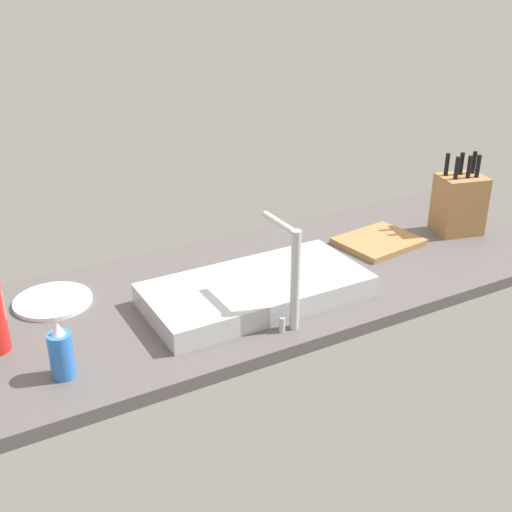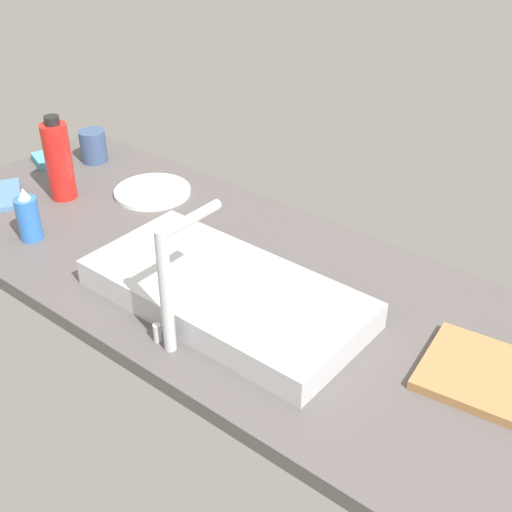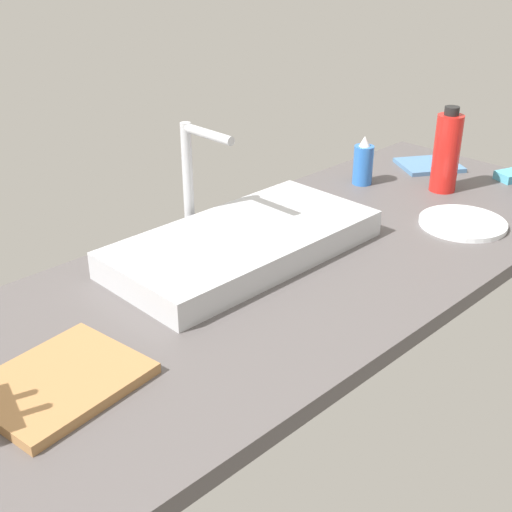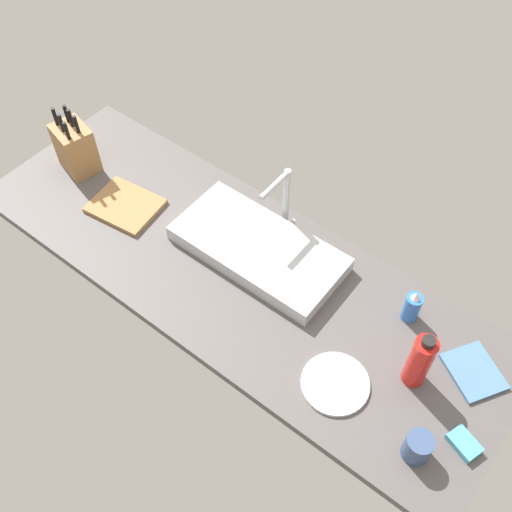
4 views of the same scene
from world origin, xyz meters
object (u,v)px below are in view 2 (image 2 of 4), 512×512
object	(u,v)px
faucet	(172,276)
dish_sponge	(45,160)
sink_basin	(225,293)
cutting_board	(492,377)
dinner_plate	(152,192)
water_bottle	(59,160)
coffee_mug	(93,146)
soap_bottle	(28,217)

from	to	relation	value
faucet	dish_sponge	bearing A→B (deg)	-21.06
sink_basin	cutting_board	distance (cm)	54.27
cutting_board	dinner_plate	xyz separation A→B (cm)	(101.19, -12.14, -0.30)
cutting_board	water_bottle	bearing A→B (deg)	1.97
water_bottle	dinner_plate	bearing A→B (deg)	-136.56
sink_basin	coffee_mug	world-z (taller)	coffee_mug
dinner_plate	sink_basin	bearing A→B (deg)	152.58
cutting_board	soap_bottle	world-z (taller)	soap_bottle
dish_sponge	cutting_board	bearing A→B (deg)	177.72
soap_bottle	coffee_mug	size ratio (longest dim) A/B	1.44
sink_basin	dinner_plate	world-z (taller)	sink_basin
dinner_plate	dish_sponge	distance (cm)	39.10
dish_sponge	water_bottle	bearing A→B (deg)	155.78
soap_bottle	dinner_plate	size ratio (longest dim) A/B	0.66
cutting_board	water_bottle	xyz separation A→B (cm)	(118.31, 4.08, 9.79)
sink_basin	dish_sponge	distance (cm)	89.07
faucet	cutting_board	size ratio (longest dim) A/B	1.07
dinner_plate	dish_sponge	xyz separation A→B (cm)	(38.53, 6.58, 0.60)
faucet	dinner_plate	world-z (taller)	faucet
water_bottle	dish_sponge	distance (cm)	25.32
dinner_plate	dish_sponge	size ratio (longest dim) A/B	2.30
faucet	cutting_board	xyz separation A→B (cm)	(-51.75, -28.33, -15.05)
soap_bottle	dinner_plate	bearing A→B (deg)	-99.40
sink_basin	dinner_plate	xyz separation A→B (cm)	(48.55, -25.19, -2.37)
faucet	coffee_mug	world-z (taller)	faucet
faucet	soap_bottle	bearing A→B (deg)	-6.04
cutting_board	sink_basin	bearing A→B (deg)	13.93
dinner_plate	coffee_mug	xyz separation A→B (cm)	(28.68, -3.84, 4.13)
sink_basin	cutting_board	xyz separation A→B (cm)	(-52.64, -13.05, -2.07)
cutting_board	dinner_plate	bearing A→B (deg)	-6.84
water_bottle	dinner_plate	size ratio (longest dim) A/B	1.10
cutting_board	dish_sponge	world-z (taller)	dish_sponge
faucet	water_bottle	bearing A→B (deg)	-20.02
soap_bottle	water_bottle	distance (cm)	22.18
water_bottle	faucet	bearing A→B (deg)	159.98
sink_basin	water_bottle	xyz separation A→B (cm)	(65.67, -8.98, 7.72)
coffee_mug	dish_sponge	distance (cm)	14.77
dinner_plate	dish_sponge	bearing A→B (deg)	9.70
water_bottle	coffee_mug	bearing A→B (deg)	-60.04
faucet	water_bottle	world-z (taller)	faucet
sink_basin	faucet	xyz separation A→B (cm)	(-0.89, 15.28, 12.98)
cutting_board	dinner_plate	size ratio (longest dim) A/B	1.19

